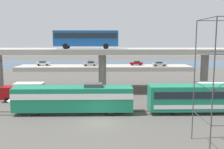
% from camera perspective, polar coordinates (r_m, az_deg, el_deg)
% --- Properties ---
extents(ground_plane, '(260.00, 260.00, 0.00)m').
position_cam_1_polar(ground_plane, '(31.31, -2.83, -10.83)').
color(ground_plane, '#4C4944').
extents(rail_strip_near, '(110.00, 0.12, 0.12)m').
position_cam_1_polar(rail_strip_near, '(34.37, -2.67, -9.01)').
color(rail_strip_near, '#59544C').
rests_on(rail_strip_near, ground_plane).
extents(rail_strip_far, '(110.00, 0.12, 0.12)m').
position_cam_1_polar(rail_strip_far, '(35.84, -2.61, -8.30)').
color(rail_strip_far, '#59544C').
rests_on(rail_strip_far, ground_plane).
extents(train_locomotive, '(17.15, 3.04, 4.18)m').
position_cam_1_polar(train_locomotive, '(34.97, -10.02, -5.22)').
color(train_locomotive, '#197A56').
rests_on(train_locomotive, ground_plane).
extents(train_coach_lead, '(20.30, 3.04, 3.86)m').
position_cam_1_polar(train_coach_lead, '(38.02, 23.67, -4.74)').
color(train_coach_lead, '#197A56').
rests_on(train_coach_lead, ground_plane).
extents(highway_overpass, '(96.00, 10.05, 8.33)m').
position_cam_1_polar(highway_overpass, '(49.72, -2.21, 4.94)').
color(highway_overpass, '#9E998E').
rests_on(highway_overpass, ground_plane).
extents(transit_bus_on_overpass, '(12.00, 2.68, 3.40)m').
position_cam_1_polar(transit_bus_on_overpass, '(48.10, -5.89, 8.25)').
color(transit_bus_on_overpass, '#14478C').
rests_on(transit_bus_on_overpass, highway_overpass).
extents(service_truck_west, '(6.80, 2.46, 3.04)m').
position_cam_1_polar(service_truck_west, '(43.90, -19.29, -3.61)').
color(service_truck_west, maroon).
rests_on(service_truck_west, ground_plane).
extents(service_truck_east, '(6.80, 2.46, 3.04)m').
position_cam_1_polar(service_truck_east, '(44.91, 20.69, -3.43)').
color(service_truck_east, '#9E998C').
rests_on(service_truck_east, ground_plane).
extents(pier_parking_lot, '(57.76, 10.34, 1.37)m').
position_cam_1_polar(pier_parking_lot, '(85.17, -1.75, 1.55)').
color(pier_parking_lot, '#9E998E').
rests_on(pier_parking_lot, ground_plane).
extents(parked_car_0, '(4.58, 1.94, 1.50)m').
position_cam_1_polar(parked_car_0, '(84.67, 10.67, 2.37)').
color(parked_car_0, '#9E998C').
rests_on(parked_car_0, pier_parking_lot).
extents(parked_car_1, '(4.48, 1.90, 1.50)m').
position_cam_1_polar(parked_car_1, '(88.45, -15.30, 2.46)').
color(parked_car_1, '#B7B7BC').
rests_on(parked_car_1, pier_parking_lot).
extents(parked_car_2, '(4.37, 1.92, 1.50)m').
position_cam_1_polar(parked_car_2, '(87.05, 5.53, 2.62)').
color(parked_car_2, maroon).
rests_on(parked_car_2, pier_parking_lot).
extents(parked_car_3, '(4.23, 2.00, 1.50)m').
position_cam_1_polar(parked_car_3, '(87.41, -4.67, 2.65)').
color(parked_car_3, '#515459').
rests_on(parked_car_3, pier_parking_lot).
extents(parked_car_4, '(4.52, 1.89, 1.50)m').
position_cam_1_polar(parked_car_4, '(84.25, -4.94, 2.45)').
color(parked_car_4, '#9E998C').
rests_on(parked_car_4, pier_parking_lot).
extents(harbor_water, '(140.00, 36.00, 0.01)m').
position_cam_1_polar(harbor_water, '(108.12, -1.61, 2.53)').
color(harbor_water, navy).
rests_on(harbor_water, ground_plane).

